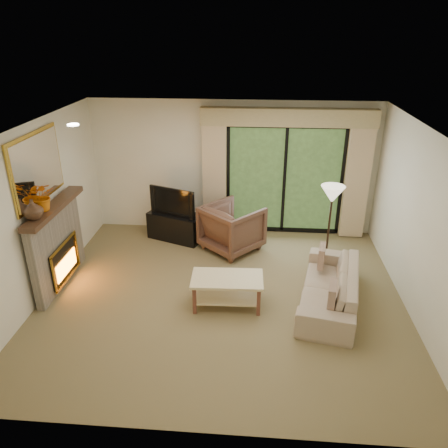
# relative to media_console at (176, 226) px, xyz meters

# --- Properties ---
(floor) EXTENTS (5.50, 5.50, 0.00)m
(floor) POSITION_rel_media_console_xyz_m (1.07, -1.95, -0.26)
(floor) COLOR olive
(floor) RESTS_ON ground
(ceiling) EXTENTS (5.50, 5.50, 0.00)m
(ceiling) POSITION_rel_media_console_xyz_m (1.07, -1.95, 2.34)
(ceiling) COLOR silver
(ceiling) RESTS_ON ground
(wall_back) EXTENTS (5.00, 0.00, 5.00)m
(wall_back) POSITION_rel_media_console_xyz_m (1.07, 0.55, 1.04)
(wall_back) COLOR #F4EACD
(wall_back) RESTS_ON ground
(wall_front) EXTENTS (5.00, 0.00, 5.00)m
(wall_front) POSITION_rel_media_console_xyz_m (1.07, -4.45, 1.04)
(wall_front) COLOR #F4EACD
(wall_front) RESTS_ON ground
(wall_left) EXTENTS (0.00, 5.00, 5.00)m
(wall_left) POSITION_rel_media_console_xyz_m (-1.68, -1.95, 1.04)
(wall_left) COLOR #F4EACD
(wall_left) RESTS_ON ground
(wall_right) EXTENTS (0.00, 5.00, 5.00)m
(wall_right) POSITION_rel_media_console_xyz_m (3.82, -1.95, 1.04)
(wall_right) COLOR #F4EACD
(wall_right) RESTS_ON ground
(fireplace) EXTENTS (0.24, 1.70, 1.37)m
(fireplace) POSITION_rel_media_console_xyz_m (-1.56, -1.75, 0.42)
(fireplace) COLOR slate
(fireplace) RESTS_ON floor
(mirror) EXTENTS (0.07, 1.45, 1.02)m
(mirror) POSITION_rel_media_console_xyz_m (-1.64, -1.75, 1.69)
(mirror) COLOR gold
(mirror) RESTS_ON wall_left
(sliding_door) EXTENTS (2.26, 0.10, 2.16)m
(sliding_door) POSITION_rel_media_console_xyz_m (2.07, 0.50, 0.84)
(sliding_door) COLOR black
(sliding_door) RESTS_ON floor
(curtain_left) EXTENTS (0.45, 0.18, 2.35)m
(curtain_left) POSITION_rel_media_console_xyz_m (0.72, 0.39, 0.94)
(curtain_left) COLOR #CDAF86
(curtain_left) RESTS_ON floor
(curtain_right) EXTENTS (0.45, 0.18, 2.35)m
(curtain_right) POSITION_rel_media_console_xyz_m (3.42, 0.39, 0.94)
(curtain_right) COLOR #CDAF86
(curtain_right) RESTS_ON floor
(cornice) EXTENTS (3.20, 0.24, 0.32)m
(cornice) POSITION_rel_media_console_xyz_m (2.07, 0.41, 2.06)
(cornice) COLOR tan
(cornice) RESTS_ON wall_back
(media_console) EXTENTS (1.15, 0.83, 0.53)m
(media_console) POSITION_rel_media_console_xyz_m (0.00, 0.00, 0.00)
(media_console) COLOR black
(media_console) RESTS_ON floor
(tv) EXTENTS (0.93, 0.46, 0.55)m
(tv) POSITION_rel_media_console_xyz_m (0.00, 0.00, 0.54)
(tv) COLOR black
(tv) RESTS_ON media_console
(armchair) EXTENTS (1.33, 1.33, 0.87)m
(armchair) POSITION_rel_media_console_xyz_m (1.12, -0.35, 0.17)
(armchair) COLOR brown
(armchair) RESTS_ON floor
(sofa) EXTENTS (1.16, 2.10, 0.58)m
(sofa) POSITION_rel_media_console_xyz_m (2.68, -1.99, 0.03)
(sofa) COLOR tan
(sofa) RESTS_ON floor
(pillow_near) EXTENTS (0.17, 0.39, 0.38)m
(pillow_near) POSITION_rel_media_console_xyz_m (2.61, -2.56, 0.23)
(pillow_near) COLOR #503322
(pillow_near) RESTS_ON sofa
(pillow_far) EXTENTS (0.16, 0.36, 0.35)m
(pillow_far) POSITION_rel_media_console_xyz_m (2.61, -1.42, 0.23)
(pillow_far) COLOR #503322
(pillow_far) RESTS_ON sofa
(coffee_table) EXTENTS (1.07, 0.61, 0.47)m
(coffee_table) POSITION_rel_media_console_xyz_m (1.16, -2.16, -0.03)
(coffee_table) COLOR beige
(coffee_table) RESTS_ON floor
(floor_lamp) EXTENTS (0.50, 0.50, 1.47)m
(floor_lamp) POSITION_rel_media_console_xyz_m (2.78, -0.85, 0.47)
(floor_lamp) COLOR beige
(floor_lamp) RESTS_ON floor
(vase) EXTENTS (0.29, 0.29, 0.29)m
(vase) POSITION_rel_media_console_xyz_m (-1.54, -2.28, 1.25)
(vase) COLOR #422C1D
(vase) RESTS_ON fireplace
(branches) EXTENTS (0.45, 0.41, 0.44)m
(branches) POSITION_rel_media_console_xyz_m (-1.54, -1.97, 1.32)
(branches) COLOR #D2680C
(branches) RESTS_ON fireplace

